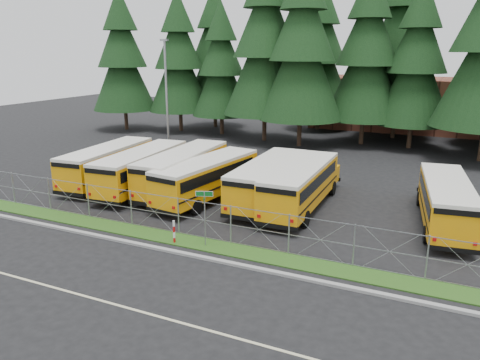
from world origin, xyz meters
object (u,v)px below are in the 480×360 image
at_px(bus_3, 186,171).
at_px(bus_east, 445,203).
at_px(bus_1, 111,164).
at_px(bus_6, 302,186).
at_px(light_standard, 167,95).
at_px(striped_bollard, 174,232).
at_px(street_sign, 205,207).
at_px(bus_5, 270,181).
at_px(bus_4, 210,179).
at_px(bus_2, 145,170).

xyz_separation_m(bus_3, bus_east, (16.13, 0.23, -0.09)).
distance_m(bus_1, bus_3, 5.97).
distance_m(bus_3, bus_6, 8.25).
relative_size(bus_1, light_standard, 1.00).
height_order(bus_1, light_standard, light_standard).
height_order(bus_6, striped_bollard, bus_6).
distance_m(bus_1, street_sign, 13.72).
bearing_deg(street_sign, bus_5, 87.51).
distance_m(street_sign, striped_bollard, 2.15).
relative_size(bus_1, bus_east, 1.03).
distance_m(bus_4, street_sign, 7.57).
relative_size(bus_5, light_standard, 1.01).
relative_size(bus_2, bus_3, 0.98).
xyz_separation_m(bus_1, bus_4, (8.34, -0.41, -0.01)).
relative_size(striped_bollard, light_standard, 0.12).
xyz_separation_m(bus_2, striped_bollard, (6.91, -7.15, -0.76)).
height_order(bus_3, striped_bollard, bus_3).
bearing_deg(street_sign, bus_east, 37.27).
xyz_separation_m(bus_4, bus_east, (13.74, 1.16, -0.03)).
distance_m(bus_3, bus_east, 16.13).
bearing_deg(striped_bollard, bus_1, 143.46).
distance_m(bus_6, street_sign, 7.92).
relative_size(bus_6, light_standard, 1.03).
xyz_separation_m(striped_bollard, light_standard, (-11.06, 16.41, 4.90)).
bearing_deg(bus_east, street_sign, -150.36).
bearing_deg(bus_2, light_standard, 109.69).
xyz_separation_m(bus_1, bus_east, (22.07, 0.75, -0.04)).
height_order(bus_1, striped_bollard, bus_1).
distance_m(bus_1, light_standard, 9.88).
xyz_separation_m(bus_east, light_standard, (-23.01, 8.16, 4.21)).
bearing_deg(light_standard, bus_5, -32.64).
relative_size(bus_5, street_sign, 3.64).
bearing_deg(bus_4, bus_east, 12.24).
height_order(bus_2, bus_east, bus_2).
bearing_deg(bus_5, bus_east, -0.73).
height_order(bus_3, street_sign, street_sign).
bearing_deg(light_standard, bus_3, -50.65).
bearing_deg(bus_2, bus_5, 1.80).
distance_m(striped_bollard, light_standard, 20.39).
distance_m(bus_3, light_standard, 11.61).
bearing_deg(bus_4, bus_3, 166.28).
xyz_separation_m(bus_5, bus_east, (10.05, 0.14, -0.05)).
xyz_separation_m(bus_1, street_sign, (11.68, -7.16, 0.70)).
relative_size(bus_4, bus_east, 1.03).
relative_size(bus_2, bus_east, 1.05).
xyz_separation_m(street_sign, striped_bollard, (-1.56, -0.35, -1.43)).
height_order(bus_1, bus_3, bus_3).
bearing_deg(striped_bollard, bus_2, 134.02).
height_order(bus_2, street_sign, street_sign).
distance_m(bus_1, bus_6, 14.20).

